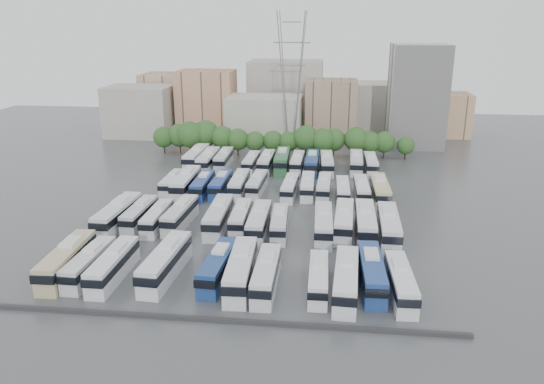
# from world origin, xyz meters

# --- Properties ---
(ground) EXTENTS (220.00, 220.00, 0.00)m
(ground) POSITION_xyz_m (0.00, 0.00, 0.00)
(ground) COLOR #424447
(ground) RESTS_ON ground
(parapet) EXTENTS (56.00, 0.50, 0.50)m
(parapet) POSITION_xyz_m (0.00, -33.00, 0.25)
(parapet) COLOR #2D2D30
(parapet) RESTS_ON ground
(tree_line) EXTENTS (63.84, 8.09, 8.33)m
(tree_line) POSITION_xyz_m (-2.53, 42.11, 4.37)
(tree_line) COLOR black
(tree_line) RESTS_ON ground
(city_buildings) EXTENTS (102.00, 35.00, 20.00)m
(city_buildings) POSITION_xyz_m (-7.46, 71.86, 7.87)
(city_buildings) COLOR #9E998E
(city_buildings) RESTS_ON ground
(apartment_tower) EXTENTS (14.00, 14.00, 26.00)m
(apartment_tower) POSITION_xyz_m (34.00, 58.00, 13.00)
(apartment_tower) COLOR silver
(apartment_tower) RESTS_ON ground
(electricity_pylon) EXTENTS (9.00, 6.91, 33.83)m
(electricity_pylon) POSITION_xyz_m (2.00, 50.00, 18.66)
(electricity_pylon) COLOR slate
(electricity_pylon) RESTS_ON ground
(bus_r0_s0) EXTENTS (3.50, 13.44, 4.18)m
(bus_r0_s0) POSITION_xyz_m (-21.40, -23.81, 2.05)
(bus_r0_s0) COLOR tan
(bus_r0_s0) RESTS_ON ground
(bus_r0_s1) EXTENTS (2.83, 11.79, 3.68)m
(bus_r0_s1) POSITION_xyz_m (-18.30, -23.94, 1.81)
(bus_r0_s1) COLOR silver
(bus_r0_s1) RESTS_ON ground
(bus_r0_s2) EXTENTS (2.72, 12.39, 3.89)m
(bus_r0_s2) POSITION_xyz_m (-14.95, -24.25, 1.91)
(bus_r0_s2) COLOR silver
(bus_r0_s2) RESTS_ON ground
(bus_r0_s4) EXTENTS (3.63, 13.66, 4.25)m
(bus_r0_s4) POSITION_xyz_m (-8.37, -22.99, 2.08)
(bus_r0_s4) COLOR silver
(bus_r0_s4) RESTS_ON ground
(bus_r0_s6) EXTENTS (3.27, 12.28, 3.82)m
(bus_r0_s6) POSITION_xyz_m (-1.47, -22.90, 1.87)
(bus_r0_s6) COLOR navy
(bus_r0_s6) RESTS_ON ground
(bus_r0_s7) EXTENTS (3.53, 13.61, 4.23)m
(bus_r0_s7) POSITION_xyz_m (1.69, -23.98, 2.08)
(bus_r0_s7) COLOR silver
(bus_r0_s7) RESTS_ON ground
(bus_r0_s8) EXTENTS (2.73, 12.29, 3.85)m
(bus_r0_s8) POSITION_xyz_m (4.98, -24.56, 1.89)
(bus_r0_s8) COLOR silver
(bus_r0_s8) RESTS_ON ground
(bus_r0_s10) EXTENTS (2.54, 10.97, 3.43)m
(bus_r0_s10) POSITION_xyz_m (11.44, -24.42, 1.69)
(bus_r0_s10) COLOR silver
(bus_r0_s10) RESTS_ON ground
(bus_r0_s11) EXTENTS (3.44, 13.11, 4.08)m
(bus_r0_s11) POSITION_xyz_m (14.78, -24.95, 2.00)
(bus_r0_s11) COLOR white
(bus_r0_s11) RESTS_ON ground
(bus_r0_s12) EXTENTS (3.13, 12.77, 3.98)m
(bus_r0_s12) POSITION_xyz_m (18.02, -22.68, 1.96)
(bus_r0_s12) COLOR navy
(bus_r0_s12) RESTS_ON ground
(bus_r0_s13) EXTENTS (3.06, 12.08, 3.76)m
(bus_r0_s13) POSITION_xyz_m (21.33, -24.67, 1.85)
(bus_r0_s13) COLOR white
(bus_r0_s13) RESTS_ON ground
(bus_r1_s0) EXTENTS (3.45, 13.75, 4.29)m
(bus_r1_s0) POSITION_xyz_m (-21.33, -6.95, 2.10)
(bus_r1_s0) COLOR silver
(bus_r1_s0) RESTS_ON ground
(bus_r1_s1) EXTENTS (2.71, 11.62, 3.63)m
(bus_r1_s1) POSITION_xyz_m (-18.23, -5.45, 1.78)
(bus_r1_s1) COLOR silver
(bus_r1_s1) RESTS_ON ground
(bus_r1_s2) EXTENTS (2.53, 11.18, 3.50)m
(bus_r1_s2) POSITION_xyz_m (-14.91, -6.56, 1.72)
(bus_r1_s2) COLOR silver
(bus_r1_s2) RESTS_ON ground
(bus_r1_s3) EXTENTS (3.26, 12.28, 3.82)m
(bus_r1_s3) POSITION_xyz_m (-11.49, -5.21, 1.87)
(bus_r1_s3) COLOR silver
(bus_r1_s3) RESTS_ON ground
(bus_r1_s5) EXTENTS (3.18, 13.25, 4.14)m
(bus_r1_s5) POSITION_xyz_m (-5.06, -5.64, 2.03)
(bus_r1_s5) COLOR silver
(bus_r1_s5) RESTS_ON ground
(bus_r1_s6) EXTENTS (2.78, 11.41, 3.56)m
(bus_r1_s6) POSITION_xyz_m (-1.61, -5.01, 1.75)
(bus_r1_s6) COLOR silver
(bus_r1_s6) RESTS_ON ground
(bus_r1_s7) EXTENTS (2.87, 12.60, 3.95)m
(bus_r1_s7) POSITION_xyz_m (1.63, -7.06, 1.94)
(bus_r1_s7) COLOR silver
(bus_r1_s7) RESTS_ON ground
(bus_r1_s8) EXTENTS (3.02, 11.30, 3.51)m
(bus_r1_s8) POSITION_xyz_m (4.82, -6.82, 1.72)
(bus_r1_s8) COLOR silver
(bus_r1_s8) RESTS_ON ground
(bus_r1_s10) EXTENTS (3.10, 12.72, 3.97)m
(bus_r1_s10) POSITION_xyz_m (11.65, -6.96, 1.95)
(bus_r1_s10) COLOR silver
(bus_r1_s10) RESTS_ON ground
(bus_r1_s11) EXTENTS (3.36, 12.92, 4.02)m
(bus_r1_s11) POSITION_xyz_m (14.84, -5.07, 1.97)
(bus_r1_s11) COLOR silver
(bus_r1_s11) RESTS_ON ground
(bus_r1_s12) EXTENTS (3.06, 13.51, 4.23)m
(bus_r1_s12) POSITION_xyz_m (18.13, -5.95, 2.08)
(bus_r1_s12) COLOR silver
(bus_r1_s12) RESTS_ON ground
(bus_r1_s13) EXTENTS (3.30, 13.67, 4.27)m
(bus_r1_s13) POSITION_xyz_m (21.56, -7.10, 2.10)
(bus_r1_s13) COLOR silver
(bus_r1_s13) RESTS_ON ground
(bus_r2_s1) EXTENTS (2.41, 10.81, 3.39)m
(bus_r2_s1) POSITION_xyz_m (-18.16, 12.55, 1.66)
(bus_r2_s1) COLOR silver
(bus_r2_s1) RESTS_ON ground
(bus_r2_s2) EXTENTS (3.17, 13.67, 4.28)m
(bus_r2_s2) POSITION_xyz_m (-15.07, 11.34, 2.10)
(bus_r2_s2) COLOR silver
(bus_r2_s2) RESTS_ON ground
(bus_r2_s3) EXTENTS (2.64, 11.67, 3.65)m
(bus_r2_s3) POSITION_xyz_m (-11.74, 11.10, 1.79)
(bus_r2_s3) COLOR navy
(bus_r2_s3) RESTS_ON ground
(bus_r2_s4) EXTENTS (2.64, 11.76, 3.68)m
(bus_r2_s4) POSITION_xyz_m (-8.37, 11.93, 1.81)
(bus_r2_s4) COLOR navy
(bus_r2_s4) RESTS_ON ground
(bus_r2_s5) EXTENTS (2.80, 12.00, 3.75)m
(bus_r2_s5) POSITION_xyz_m (-4.92, 12.52, 1.84)
(bus_r2_s5) COLOR silver
(bus_r2_s5) RESTS_ON ground
(bus_r2_s6) EXTENTS (2.93, 11.54, 3.59)m
(bus_r2_s6) POSITION_xyz_m (-1.52, 13.08, 1.76)
(bus_r2_s6) COLOR silver
(bus_r2_s6) RESTS_ON ground
(bus_r2_s8) EXTENTS (2.83, 11.14, 3.47)m
(bus_r2_s8) POSITION_xyz_m (4.93, 11.72, 1.70)
(bus_r2_s8) COLOR silver
(bus_r2_s8) RESTS_ON ground
(bus_r2_s9) EXTENTS (2.67, 11.40, 3.56)m
(bus_r2_s9) POSITION_xyz_m (8.22, 12.99, 1.75)
(bus_r2_s9) COLOR silver
(bus_r2_s9) RESTS_ON ground
(bus_r2_s10) EXTENTS (2.79, 11.40, 3.56)m
(bus_r2_s10) POSITION_xyz_m (11.35, 12.65, 1.75)
(bus_r2_s10) COLOR silver
(bus_r2_s10) RESTS_ON ground
(bus_r2_s11) EXTENTS (2.55, 11.01, 3.45)m
(bus_r2_s11) POSITION_xyz_m (14.85, 11.12, 1.69)
(bus_r2_s11) COLOR white
(bus_r2_s11) RESTS_ON ground
(bus_r2_s12) EXTENTS (2.84, 11.62, 3.62)m
(bus_r2_s12) POSITION_xyz_m (18.34, 11.69, 1.78)
(bus_r2_s12) COLOR silver
(bus_r2_s12) RESTS_ON ground
(bus_r2_s13) EXTENTS (3.15, 13.25, 4.14)m
(bus_r2_s13) POSITION_xyz_m (21.63, 10.89, 2.03)
(bus_r2_s13) COLOR #CCC08C
(bus_r2_s13) RESTS_ON ground
(bus_r3_s1) EXTENTS (3.25, 13.57, 4.24)m
(bus_r3_s1) POSITION_xyz_m (-18.04, 31.12, 2.08)
(bus_r3_s1) COLOR white
(bus_r3_s1) RESTS_ON ground
(bus_r3_s2) EXTENTS (2.86, 13.08, 4.10)m
(bus_r3_s2) POSITION_xyz_m (-14.80, 28.89, 2.01)
(bus_r3_s2) COLOR silver
(bus_r3_s2) RESTS_ON ground
(bus_r3_s3) EXTENTS (2.76, 12.04, 3.77)m
(bus_r3_s3) POSITION_xyz_m (-11.67, 30.89, 1.85)
(bus_r3_s3) COLOR silver
(bus_r3_s3) RESTS_ON ground
(bus_r3_s5) EXTENTS (2.64, 11.15, 3.48)m
(bus_r3_s5) POSITION_xyz_m (-5.14, 29.33, 1.71)
(bus_r3_s5) COLOR silver
(bus_r3_s5) RESTS_ON ground
(bus_r3_s6) EXTENTS (2.84, 12.24, 3.83)m
(bus_r3_s6) POSITION_xyz_m (-1.70, 29.21, 1.88)
(bus_r3_s6) COLOR silver
(bus_r3_s6) RESTS_ON ground
(bus_r3_s7) EXTENTS (3.29, 13.50, 4.21)m
(bus_r3_s7) POSITION_xyz_m (1.65, 30.45, 2.07)
(bus_r3_s7) COLOR #2B6438
(bus_r3_s7) RESTS_ON ground
(bus_r3_s8) EXTENTS (2.73, 11.51, 3.60)m
(bus_r3_s8) POSITION_xyz_m (5.09, 30.22, 1.77)
(bus_r3_s8) COLOR white
(bus_r3_s8) RESTS_ON ground
(bus_r3_s9) EXTENTS (2.84, 12.85, 4.03)m
(bus_r3_s9) POSITION_xyz_m (8.37, 29.38, 1.98)
(bus_r3_s9) COLOR navy
(bus_r3_s9) RESTS_ON ground
(bus_r3_s10) EXTENTS (3.29, 12.55, 3.90)m
(bus_r3_s10) POSITION_xyz_m (11.60, 29.56, 1.92)
(bus_r3_s10) COLOR silver
(bus_r3_s10) RESTS_ON ground
(bus_r3_s12) EXTENTS (3.10, 12.69, 3.96)m
(bus_r3_s12) POSITION_xyz_m (18.02, 30.89, 1.94)
(bus_r3_s12) COLOR silver
(bus_r3_s12) RESTS_ON ground
(bus_r3_s13) EXTENTS (2.67, 11.65, 3.65)m
(bus_r3_s13) POSITION_xyz_m (21.22, 30.66, 1.79)
(bus_r3_s13) COLOR silver
(bus_r3_s13) RESTS_ON ground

